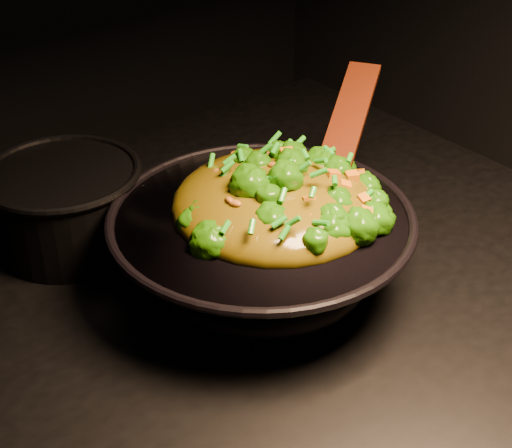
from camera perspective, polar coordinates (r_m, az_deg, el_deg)
wok at (r=0.96m, az=0.37°, el=-2.02°), size 0.46×0.46×0.10m
stir_fry at (r=0.93m, az=1.48°, el=3.47°), size 0.26×0.26×0.09m
spatula at (r=1.01m, az=6.21°, el=5.91°), size 0.25×0.18×0.11m
back_pot at (r=1.07m, az=-13.64°, el=1.27°), size 0.22×0.22×0.11m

